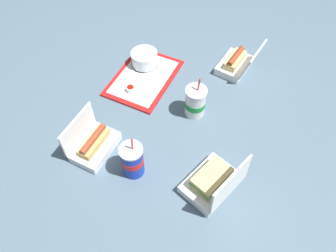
% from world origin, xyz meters
% --- Properties ---
extents(ground_plane, '(3.20, 3.20, 0.00)m').
position_xyz_m(ground_plane, '(0.00, 0.00, 0.00)').
color(ground_plane, '#4C6070').
extents(food_tray, '(0.39, 0.30, 0.01)m').
position_xyz_m(food_tray, '(0.22, 0.18, 0.01)').
color(food_tray, red).
rests_on(food_tray, ground_plane).
extents(cake_container, '(0.13, 0.13, 0.07)m').
position_xyz_m(cake_container, '(0.30, 0.21, 0.05)').
color(cake_container, black).
rests_on(cake_container, food_tray).
extents(ketchup_cup, '(0.04, 0.04, 0.02)m').
position_xyz_m(ketchup_cup, '(0.12, 0.20, 0.03)').
color(ketchup_cup, white).
rests_on(ketchup_cup, food_tray).
extents(napkin_stack, '(0.12, 0.12, 0.00)m').
position_xyz_m(napkin_stack, '(0.23, 0.13, 0.02)').
color(napkin_stack, white).
rests_on(napkin_stack, food_tray).
extents(plastic_fork, '(0.11, 0.03, 0.00)m').
position_xyz_m(plastic_fork, '(0.20, 0.25, 0.02)').
color(plastic_fork, white).
rests_on(plastic_fork, food_tray).
extents(clamshell_hotdog_back, '(0.21, 0.20, 0.16)m').
position_xyz_m(clamshell_hotdog_back, '(0.43, -0.22, 0.04)').
color(clamshell_hotdog_back, white).
rests_on(clamshell_hotdog_back, ground_plane).
extents(clamshell_sandwich_front, '(0.25, 0.23, 0.19)m').
position_xyz_m(clamshell_sandwich_front, '(-0.22, -0.28, 0.05)').
color(clamshell_sandwich_front, white).
rests_on(clamshell_sandwich_front, ground_plane).
extents(clamshell_hotdog_center, '(0.21, 0.16, 0.16)m').
position_xyz_m(clamshell_hotdog_center, '(-0.22, 0.21, 0.04)').
color(clamshell_hotdog_center, white).
rests_on(clamshell_hotdog_center, ground_plane).
extents(soda_cup_right, '(0.09, 0.09, 0.21)m').
position_xyz_m(soda_cup_right, '(-0.26, 0.02, 0.08)').
color(soda_cup_right, '#1938B7').
rests_on(soda_cup_right, ground_plane).
extents(soda_cup_center, '(0.09, 0.09, 0.20)m').
position_xyz_m(soda_cup_center, '(0.10, -0.11, 0.07)').
color(soda_cup_center, white).
rests_on(soda_cup_center, ground_plane).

